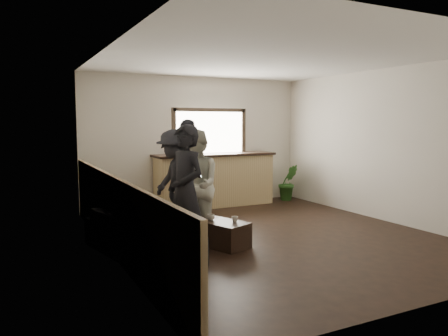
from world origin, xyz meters
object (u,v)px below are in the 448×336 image
coffee_table (221,233)px  person_a (186,191)px  potted_plant (288,182)px  person_d (189,170)px  sofa (141,234)px  bar_counter (215,177)px  person_c (175,181)px  cup_b (235,219)px  cup_a (211,217)px  person_b (195,186)px

coffee_table → person_a: bearing=-162.2°
potted_plant → person_d: 3.05m
sofa → coffee_table: bearing=-104.3°
coffee_table → bar_counter: bearing=66.2°
potted_plant → person_c: size_ratio=0.49×
cup_b → person_a: bearing=-175.7°
cup_b → cup_a: bearing=135.6°
person_c → person_a: bearing=-22.9°
cup_a → potted_plant: bearing=39.0°
person_b → cup_a: bearing=27.9°
sofa → person_a: size_ratio=1.14×
coffee_table → cup_a: cup_a is taller
coffee_table → sofa: bearing=177.5°
cup_a → person_d: (0.34, 1.72, 0.53)m
cup_a → sofa: bearing=-176.7°
cup_b → sofa: bearing=171.7°
person_a → bar_counter: bearing=133.0°
potted_plant → sofa: bearing=-148.2°
sofa → cup_a: bearing=-98.4°
sofa → cup_b: 1.36m
cup_b → person_d: bearing=87.7°
coffee_table → person_b: (-0.23, 0.41, 0.67)m
person_b → person_d: (0.46, 1.42, 0.08)m
person_c → person_d: (0.52, 0.68, 0.09)m
cup_a → bar_counter: bearing=63.5°
cup_a → person_c: person_c is taller
bar_counter → person_c: bar_counter is taller
cup_a → person_d: 1.83m
bar_counter → cup_a: 3.08m
cup_b → potted_plant: bearing=44.1°
coffee_table → person_c: 1.36m
potted_plant → coffee_table: bearing=-138.8°
person_c → sofa: bearing=-48.0°
sofa → cup_b: bearing=-110.0°
cup_b → person_d: size_ratio=0.05×
coffee_table → person_b: size_ratio=0.48×
coffee_table → cup_a: size_ratio=7.13×
person_b → person_a: bearing=-27.7°
cup_a → potted_plant: potted_plant is taller
bar_counter → cup_a: (-1.37, -2.75, -0.23)m
potted_plant → person_c: (-3.39, -1.57, 0.43)m
bar_counter → person_a: bar_counter is taller
sofa → coffee_table: (1.19, -0.05, -0.11)m
sofa → cup_b: (1.34, -0.20, 0.11)m
bar_counter → person_d: bar_counter is taller
cup_a → potted_plant: 4.14m
person_b → person_c: size_ratio=1.01×
cup_a → person_d: bearing=78.7°
sofa → person_d: (1.43, 1.78, 0.64)m
potted_plant → person_c: person_c is taller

